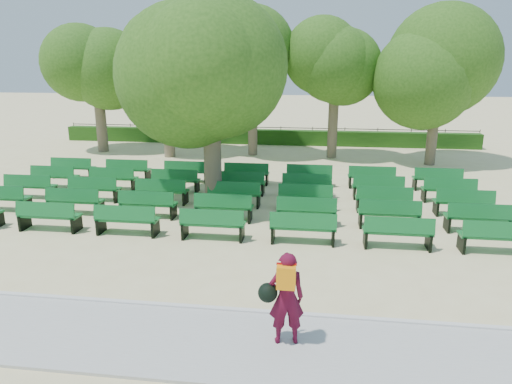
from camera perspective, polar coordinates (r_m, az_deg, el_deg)
ground at (r=15.62m, az=-4.83°, el=-2.70°), size 120.00×120.00×0.00m
paving at (r=9.19m, az=-15.11°, el=-17.13°), size 30.00×2.20×0.06m
curb at (r=10.09m, az=-12.59°, el=-13.62°), size 30.00×0.12×0.10m
hedge at (r=28.99m, az=1.06°, el=6.90°), size 26.00×0.70×0.90m
fence at (r=29.45m, az=1.15°, el=6.15°), size 26.00×0.10×1.02m
tree_line at (r=25.16m, az=0.01°, el=4.49°), size 21.80×6.80×7.04m
bench_array at (r=16.38m, az=-2.80°, el=-1.42°), size 1.91×0.73×1.18m
tree_among at (r=15.85m, az=-5.75°, el=15.40°), size 4.95×4.95×7.12m
person at (r=8.28m, az=3.62°, el=-12.96°), size 0.85×0.55×1.75m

